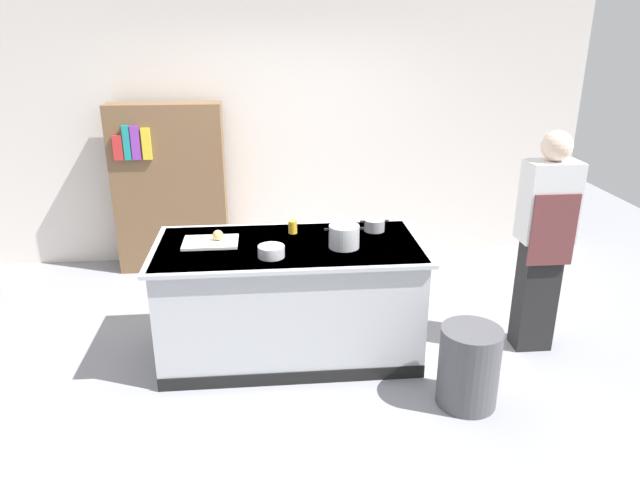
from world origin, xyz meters
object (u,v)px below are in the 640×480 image
(onion, at_px, (218,235))
(bookshelf, at_px, (170,189))
(trash_bin, at_px, (469,367))
(stock_pot, at_px, (344,236))
(person_chef, at_px, (544,238))
(sauce_pan, at_px, (374,225))
(juice_cup, at_px, (293,227))
(mixing_bowl, at_px, (271,251))

(onion, relative_size, bookshelf, 0.05)
(trash_bin, relative_size, bookshelf, 0.33)
(stock_pot, distance_m, person_chef, 1.51)
(sauce_pan, height_order, person_chef, person_chef)
(sauce_pan, xyz_separation_m, person_chef, (1.22, -0.33, -0.03))
(juice_cup, bearing_deg, onion, -164.28)
(sauce_pan, height_order, mixing_bowl, sauce_pan)
(person_chef, bearing_deg, trash_bin, 140.78)
(sauce_pan, height_order, juice_cup, juice_cup)
(sauce_pan, bearing_deg, bookshelf, 138.97)
(stock_pot, bearing_deg, onion, 168.98)
(sauce_pan, xyz_separation_m, juice_cup, (-0.64, 0.00, 0.00))
(sauce_pan, relative_size, person_chef, 0.13)
(onion, height_order, stock_pot, stock_pot)
(juice_cup, xyz_separation_m, person_chef, (1.86, -0.33, -0.04))
(stock_pot, relative_size, bookshelf, 0.17)
(bookshelf, bearing_deg, person_chef, -32.03)
(sauce_pan, height_order, bookshelf, bookshelf)
(mixing_bowl, height_order, trash_bin, mixing_bowl)
(sauce_pan, distance_m, person_chef, 1.27)
(stock_pot, height_order, trash_bin, stock_pot)
(mixing_bowl, relative_size, trash_bin, 0.33)
(person_chef, relative_size, bookshelf, 1.01)
(onion, bearing_deg, sauce_pan, 7.33)
(mixing_bowl, xyz_separation_m, juice_cup, (0.17, 0.47, 0.01))
(onion, height_order, mixing_bowl, onion)
(mixing_bowl, distance_m, bookshelf, 2.26)
(onion, relative_size, trash_bin, 0.14)
(stock_pot, xyz_separation_m, mixing_bowl, (-0.53, -0.14, -0.04))
(sauce_pan, distance_m, mixing_bowl, 0.93)
(mixing_bowl, distance_m, trash_bin, 1.54)
(stock_pot, distance_m, juice_cup, 0.49)
(mixing_bowl, bearing_deg, sauce_pan, 30.03)
(onion, bearing_deg, bookshelf, 109.33)
(onion, height_order, sauce_pan, onion)
(trash_bin, distance_m, person_chef, 1.19)
(juice_cup, bearing_deg, mixing_bowl, -110.03)
(onion, relative_size, mixing_bowl, 0.42)
(onion, xyz_separation_m, bookshelf, (-0.60, 1.72, -0.11))
(onion, bearing_deg, mixing_bowl, -39.00)
(stock_pot, xyz_separation_m, juice_cup, (-0.35, 0.33, -0.03))
(stock_pot, xyz_separation_m, person_chef, (1.51, 0.00, -0.07))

